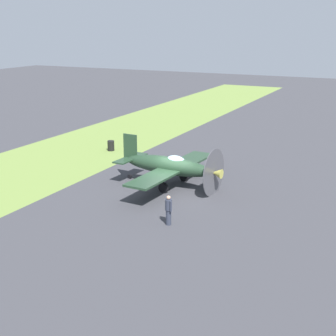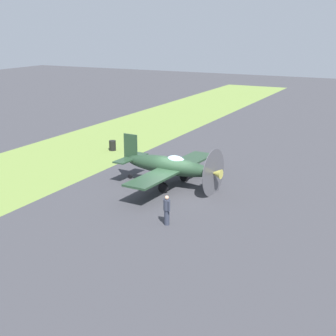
{
  "view_description": "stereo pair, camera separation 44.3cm",
  "coord_description": "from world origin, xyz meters",
  "views": [
    {
      "loc": [
        27.92,
        13.78,
        10.81
      ],
      "look_at": [
        -1.26,
        -0.59,
        1.28
      ],
      "focal_mm": 52.47,
      "sensor_mm": 36.0,
      "label": 1
    },
    {
      "loc": [
        27.73,
        14.18,
        10.81
      ],
      "look_at": [
        -1.26,
        -0.59,
        1.28
      ],
      "focal_mm": 52.47,
      "sensor_mm": 36.0,
      "label": 2
    }
  ],
  "objects": [
    {
      "name": "grass_verge",
      "position": [
        0.0,
        -12.22,
        0.0
      ],
      "size": [
        120.0,
        11.0,
        0.01
      ],
      "primitive_type": "cube",
      "color": "olive",
      "rests_on": "ground"
    },
    {
      "name": "ground_plane",
      "position": [
        0.0,
        0.0,
        0.0
      ],
      "size": [
        160.0,
        160.0,
        0.0
      ],
      "primitive_type": "plane",
      "color": "#38383D"
    },
    {
      "name": "airplane_lead",
      "position": [
        -1.25,
        -0.43,
        1.45
      ],
      "size": [
        9.76,
        7.72,
        3.47
      ],
      "rotation": [
        0.0,
        0.0,
        -0.07
      ],
      "color": "#233D28",
      "rests_on": "ground"
    },
    {
      "name": "ground_crew_chief",
      "position": [
        4.99,
        2.51,
        0.91
      ],
      "size": [
        0.4,
        0.54,
        1.73
      ],
      "rotation": [
        0.0,
        0.0,
        0.98
      ],
      "color": "#2D3342",
      "rests_on": "ground"
    },
    {
      "name": "fuel_drum",
      "position": [
        -7.89,
        -9.53,
        0.45
      ],
      "size": [
        0.6,
        0.6,
        0.9
      ],
      "primitive_type": "cylinder",
      "color": "black",
      "rests_on": "ground"
    }
  ]
}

